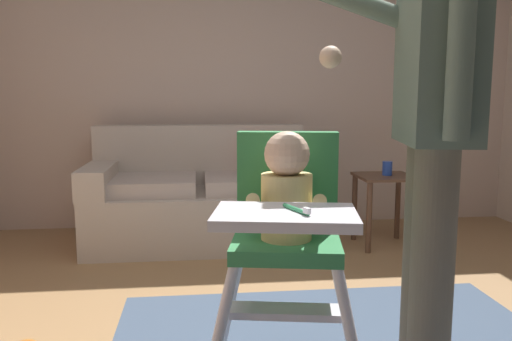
% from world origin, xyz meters
% --- Properties ---
extents(wall_far, '(5.34, 0.06, 2.71)m').
position_xyz_m(wall_far, '(0.00, 2.46, 1.35)').
color(wall_far, beige).
rests_on(wall_far, ground).
extents(couch, '(1.64, 0.86, 0.86)m').
position_xyz_m(couch, '(-0.40, 1.94, 0.33)').
color(couch, beige).
rests_on(couch, ground).
extents(high_chair, '(0.70, 0.80, 0.98)m').
position_xyz_m(high_chair, '(-0.13, -0.23, 0.69)').
color(high_chair, white).
rests_on(high_chair, ground).
extents(adult_standing, '(0.51, 0.56, 1.71)m').
position_xyz_m(adult_standing, '(0.33, -0.32, 0.97)').
color(adult_standing, '#6E6554').
rests_on(adult_standing, ground).
extents(side_table, '(0.40, 0.40, 0.52)m').
position_xyz_m(side_table, '(0.92, 1.66, 0.38)').
color(side_table, brown).
rests_on(side_table, ground).
extents(sippy_cup, '(0.07, 0.07, 0.10)m').
position_xyz_m(sippy_cup, '(0.94, 1.66, 0.57)').
color(sippy_cup, '#284CB7').
rests_on(sippy_cup, side_table).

